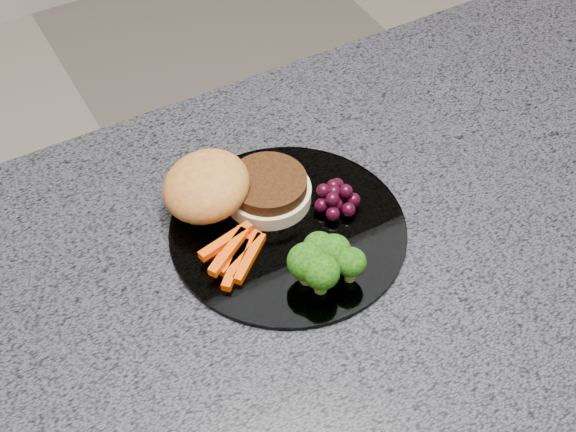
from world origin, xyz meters
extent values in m
cube|color=brown|center=(0.00, 0.00, 0.43)|extent=(1.20, 0.60, 0.86)
cube|color=#43444C|center=(0.00, 0.00, 0.88)|extent=(1.20, 0.60, 0.04)
cylinder|color=white|center=(-0.10, 0.04, 0.90)|extent=(0.26, 0.26, 0.01)
cylinder|color=beige|center=(-0.10, 0.09, 0.91)|extent=(0.10, 0.10, 0.02)
cylinder|color=#3D1F0B|center=(-0.10, 0.09, 0.93)|extent=(0.09, 0.09, 0.01)
ellipsoid|color=#C67C31|center=(-0.16, 0.11, 0.93)|extent=(0.10, 0.10, 0.05)
cube|color=#EF4803|center=(-0.17, 0.04, 0.91)|extent=(0.06, 0.05, 0.01)
cube|color=#EF4803|center=(-0.16, 0.03, 0.91)|extent=(0.06, 0.04, 0.01)
cube|color=#EF4803|center=(-0.17, 0.02, 0.91)|extent=(0.05, 0.05, 0.01)
cube|color=#EF4803|center=(-0.17, 0.05, 0.92)|extent=(0.07, 0.02, 0.01)
cube|color=#EF4803|center=(-0.17, 0.03, 0.92)|extent=(0.06, 0.04, 0.01)
cube|color=#EF4803|center=(-0.15, 0.02, 0.91)|extent=(0.06, 0.05, 0.01)
cylinder|color=olive|center=(-0.12, -0.03, 0.91)|extent=(0.01, 0.01, 0.02)
ellipsoid|color=#0B3E08|center=(-0.12, -0.03, 0.94)|extent=(0.04, 0.04, 0.04)
cylinder|color=olive|center=(-0.08, -0.03, 0.91)|extent=(0.01, 0.01, 0.02)
ellipsoid|color=#0B3E08|center=(-0.08, -0.03, 0.93)|extent=(0.04, 0.04, 0.03)
cylinder|color=olive|center=(-0.11, -0.05, 0.91)|extent=(0.01, 0.01, 0.02)
ellipsoid|color=#0B3E08|center=(-0.11, -0.05, 0.94)|extent=(0.04, 0.04, 0.03)
cylinder|color=olive|center=(-0.08, -0.05, 0.91)|extent=(0.01, 0.01, 0.02)
ellipsoid|color=#0B3E08|center=(-0.08, -0.05, 0.93)|extent=(0.03, 0.03, 0.03)
cylinder|color=olive|center=(-0.09, -0.02, 0.91)|extent=(0.01, 0.01, 0.02)
ellipsoid|color=#0B3E08|center=(-0.09, -0.02, 0.93)|extent=(0.03, 0.03, 0.03)
sphere|color=black|center=(-0.04, 0.04, 0.91)|extent=(0.02, 0.02, 0.02)
sphere|color=black|center=(-0.02, 0.05, 0.91)|extent=(0.02, 0.02, 0.02)
sphere|color=black|center=(-0.04, 0.06, 0.91)|extent=(0.02, 0.02, 0.02)
sphere|color=black|center=(-0.05, 0.04, 0.91)|extent=(0.02, 0.02, 0.02)
sphere|color=black|center=(-0.05, 0.03, 0.91)|extent=(0.02, 0.02, 0.02)
sphere|color=black|center=(-0.03, 0.02, 0.91)|extent=(0.02, 0.02, 0.02)
sphere|color=black|center=(-0.02, 0.03, 0.91)|extent=(0.02, 0.02, 0.02)
sphere|color=black|center=(-0.02, 0.06, 0.91)|extent=(0.02, 0.02, 0.02)
sphere|color=black|center=(-0.04, 0.05, 0.93)|extent=(0.02, 0.02, 0.02)
sphere|color=black|center=(-0.04, 0.04, 0.93)|extent=(0.02, 0.02, 0.02)
sphere|color=black|center=(-0.02, 0.04, 0.93)|extent=(0.02, 0.02, 0.02)
sphere|color=black|center=(-0.04, 0.05, 0.93)|extent=(0.02, 0.02, 0.02)
sphere|color=black|center=(-0.03, 0.05, 0.93)|extent=(0.02, 0.02, 0.02)
camera|label=1|loc=(-0.38, -0.46, 1.56)|focal=50.00mm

